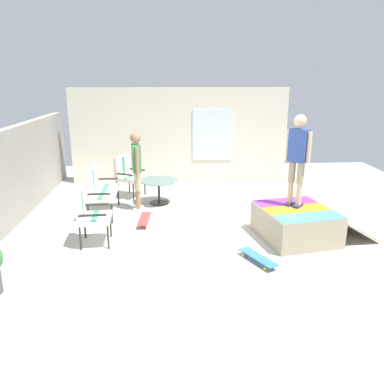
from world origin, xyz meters
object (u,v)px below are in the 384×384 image
object	(u,v)px
skateboard_by_bench	(144,219)
skate_ramp	(297,223)
patio_chair_by_wall	(88,211)
patio_table	(159,187)
patio_chair_near_house	(127,172)
patio_bench	(98,187)
person_watching	(137,165)
skateboard_spare	(258,257)
person_skater	(298,154)

from	to	relation	value
skateboard_by_bench	skate_ramp	bearing A→B (deg)	-108.10
skate_ramp	patio_chair_by_wall	bearing A→B (deg)	90.51
patio_table	patio_chair_near_house	bearing A→B (deg)	51.56
skate_ramp	patio_bench	world-z (taller)	patio_bench
skate_ramp	person_watching	bearing A→B (deg)	59.47
skate_ramp	patio_chair_near_house	bearing A→B (deg)	49.99
skate_ramp	person_watching	size ratio (longest dim) A/B	1.26
patio_table	skate_ramp	bearing A→B (deg)	-130.49
skate_ramp	skateboard_spare	size ratio (longest dim) A/B	2.74
patio_table	person_skater	bearing A→B (deg)	-129.11
patio_chair_by_wall	patio_chair_near_house	bearing A→B (deg)	-7.44
skate_ramp	skateboard_spare	bearing A→B (deg)	135.27
patio_chair_near_house	skateboard_by_bench	xyz separation A→B (m)	(-1.92, -0.54, -0.53)
patio_bench	skateboard_spare	distance (m)	3.90
patio_chair_near_house	skateboard_by_bench	world-z (taller)	patio_chair_near_house
patio_table	patio_bench	bearing A→B (deg)	118.00
skate_ramp	person_watching	world-z (taller)	person_watching
person_watching	skateboard_spare	world-z (taller)	person_watching
person_skater	skateboard_spare	bearing A→B (deg)	140.59
patio_bench	person_watching	xyz separation A→B (m)	(0.27, -0.82, 0.42)
patio_bench	skateboard_spare	xyz separation A→B (m)	(-2.48, -2.96, -0.53)
patio_chair_near_house	patio_bench	bearing A→B (deg)	160.24
person_skater	skateboard_by_bench	size ratio (longest dim) A/B	2.07
person_skater	skateboard_spare	world-z (taller)	person_skater
patio_bench	skateboard_spare	bearing A→B (deg)	-129.99
skate_ramp	person_watching	xyz separation A→B (m)	(1.81, 3.07, 0.74)
person_watching	skateboard_spare	distance (m)	3.61
patio_chair_by_wall	skateboard_spare	bearing A→B (deg)	-107.61
patio_table	person_skater	xyz separation A→B (m)	(-2.08, -2.56, 1.16)
skateboard_by_bench	skateboard_spare	distance (m)	2.71
patio_bench	patio_chair_by_wall	xyz separation A→B (m)	(-1.57, -0.10, -0.00)
patio_bench	patio_chair_by_wall	bearing A→B (deg)	-176.45
patio_chair_near_house	skateboard_spare	bearing A→B (deg)	-146.90
patio_bench	patio_chair_by_wall	distance (m)	1.58
skate_ramp	patio_chair_near_house	world-z (taller)	patio_chair_near_house
patio_bench	patio_chair_near_house	xyz separation A→B (m)	(1.33, -0.48, -0.00)
skate_ramp	patio_chair_near_house	size ratio (longest dim) A/B	2.17
patio_bench	skateboard_by_bench	distance (m)	1.29
skateboard_by_bench	patio_chair_near_house	bearing A→B (deg)	15.56
person_skater	skateboard_spare	xyz separation A→B (m)	(-1.08, 0.89, -1.48)
patio_chair_by_wall	skateboard_by_bench	bearing A→B (deg)	-43.19
patio_chair_by_wall	skateboard_by_bench	size ratio (longest dim) A/B	1.26
patio_chair_near_house	patio_chair_by_wall	xyz separation A→B (m)	(-2.90, 0.38, 0.00)
skateboard_by_bench	skateboard_spare	size ratio (longest dim) A/B	1.01
patio_table	skateboard_spare	bearing A→B (deg)	-152.15
skateboard_spare	patio_bench	bearing A→B (deg)	50.01
skateboard_spare	person_skater	bearing A→B (deg)	-39.41
patio_chair_near_house	person_skater	world-z (taller)	person_skater
person_watching	skateboard_by_bench	bearing A→B (deg)	-167.75
patio_chair_by_wall	skate_ramp	bearing A→B (deg)	-89.49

